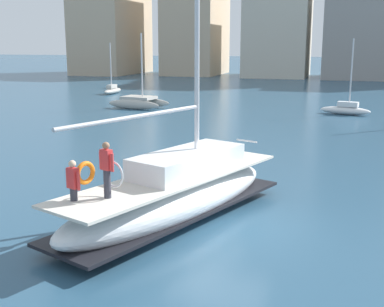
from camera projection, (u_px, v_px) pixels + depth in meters
name	position (u px, v px, depth m)	size (l,w,h in m)	color
ground_plane	(229.00, 224.00, 15.96)	(400.00, 400.00, 0.00)	#284C66
main_sailboat	(176.00, 193.00, 16.21)	(5.67, 9.82, 13.41)	silver
moored_sloop_far	(139.00, 101.00, 44.33)	(5.36, 3.17, 6.46)	#B7B2A8
moored_catamaran	(113.00, 90.00, 56.72)	(0.96, 3.96, 5.66)	#B7B2A8
moored_cutter_right	(346.00, 109.00, 40.26)	(4.10, 1.83, 5.99)	white
waterfront_buildings	(317.00, 13.00, 82.81)	(87.29, 18.53, 25.19)	#C6AD8E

